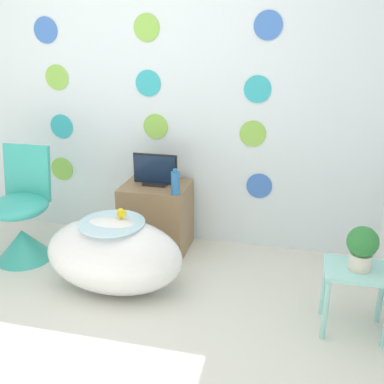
{
  "coord_description": "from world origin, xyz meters",
  "views": [
    {
      "loc": [
        1.16,
        -1.67,
        1.73
      ],
      "look_at": [
        0.55,
        0.85,
        0.78
      ],
      "focal_mm": 42.0,
      "sensor_mm": 36.0,
      "label": 1
    }
  ],
  "objects": [
    {
      "name": "tv_cabinet",
      "position": [
        0.09,
        1.52,
        0.28
      ],
      "size": [
        0.51,
        0.44,
        0.56
      ],
      "color": "#8E704C",
      "rests_on": "ground_plane"
    },
    {
      "name": "vase",
      "position": [
        0.3,
        1.35,
        0.65
      ],
      "size": [
        0.06,
        0.06,
        0.2
      ],
      "color": "#2D72B7",
      "rests_on": "tv_cabinet"
    },
    {
      "name": "wall_back_dotted",
      "position": [
        -0.0,
        1.79,
        1.3
      ],
      "size": [
        4.66,
        0.05,
        2.6
      ],
      "color": "white",
      "rests_on": "ground_plane"
    },
    {
      "name": "potted_plant_left",
      "position": [
        1.56,
        0.77,
        0.57
      ],
      "size": [
        0.18,
        0.18,
        0.26
      ],
      "color": "beige",
      "rests_on": "side_table"
    },
    {
      "name": "rubber_duck",
      "position": [
        0.05,
        0.9,
        0.57
      ],
      "size": [
        0.06,
        0.07,
        0.08
      ],
      "color": "yellow",
      "rests_on": "bathtub"
    },
    {
      "name": "side_table",
      "position": [
        1.56,
        0.77,
        0.33
      ],
      "size": [
        0.39,
        0.3,
        0.42
      ],
      "color": "#99E0D8",
      "rests_on": "ground_plane"
    },
    {
      "name": "ground_plane",
      "position": [
        0.0,
        0.0,
        0.0
      ],
      "size": [
        12.0,
        12.0,
        0.0
      ],
      "primitive_type": "plane",
      "color": "silver"
    },
    {
      "name": "tv",
      "position": [
        0.09,
        1.52,
        0.67
      ],
      "size": [
        0.36,
        0.12,
        0.25
      ],
      "color": "black",
      "rests_on": "tv_cabinet"
    },
    {
      "name": "chair",
      "position": [
        -0.88,
        1.12,
        0.29
      ],
      "size": [
        0.46,
        0.46,
        0.88
      ],
      "color": "#38B2A3",
      "rests_on": "ground_plane"
    },
    {
      "name": "bathtub",
      "position": [
        0.0,
        0.86,
        0.27
      ],
      "size": [
        0.96,
        0.54,
        0.53
      ],
      "color": "white",
      "rests_on": "ground_plane"
    }
  ]
}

